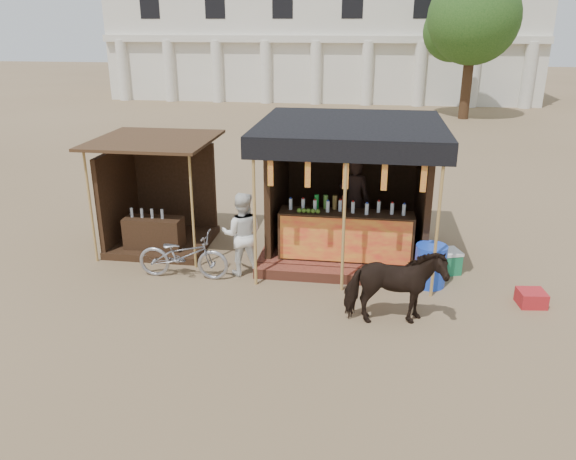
# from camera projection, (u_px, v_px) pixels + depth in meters

# --- Properties ---
(ground) EXTENTS (120.00, 120.00, 0.00)m
(ground) POSITION_uv_depth(u_px,v_px,m) (273.00, 329.00, 8.99)
(ground) COLOR #846B4C
(ground) RESTS_ON ground
(main_stall) EXTENTS (3.60, 3.61, 2.78)m
(main_stall) POSITION_uv_depth(u_px,v_px,m) (348.00, 206.00, 11.61)
(main_stall) COLOR brown
(main_stall) RESTS_ON ground
(secondary_stall) EXTENTS (2.40, 2.40, 2.38)m
(secondary_stall) POSITION_uv_depth(u_px,v_px,m) (154.00, 207.00, 12.13)
(secondary_stall) COLOR #372014
(secondary_stall) RESTS_ON ground
(cow) EXTENTS (1.64, 0.95, 1.31)m
(cow) POSITION_uv_depth(u_px,v_px,m) (394.00, 287.00, 8.91)
(cow) COLOR black
(cow) RESTS_ON ground
(motorbike) EXTENTS (1.75, 0.63, 0.92)m
(motorbike) POSITION_uv_depth(u_px,v_px,m) (183.00, 255.00, 10.65)
(motorbike) COLOR #9A9AA2
(motorbike) RESTS_ON ground
(bystander) EXTENTS (0.87, 0.71, 1.64)m
(bystander) POSITION_uv_depth(u_px,v_px,m) (242.00, 234.00, 10.69)
(bystander) COLOR white
(bystander) RESTS_ON ground
(blue_barrel) EXTENTS (0.72, 0.72, 0.79)m
(blue_barrel) POSITION_uv_depth(u_px,v_px,m) (430.00, 266.00, 10.35)
(blue_barrel) COLOR blue
(blue_barrel) RESTS_ON ground
(red_crate) EXTENTS (0.49, 0.47, 0.26)m
(red_crate) POSITION_uv_depth(u_px,v_px,m) (531.00, 298.00, 9.70)
(red_crate) COLOR #AC1C20
(red_crate) RESTS_ON ground
(cooler) EXTENTS (0.75, 0.63, 0.46)m
(cooler) POSITION_uv_depth(u_px,v_px,m) (443.00, 262.00, 10.92)
(cooler) COLOR #1B7A4A
(cooler) RESTS_ON ground
(background_building) EXTENTS (26.00, 7.45, 8.18)m
(background_building) POSITION_uv_depth(u_px,v_px,m) (322.00, 33.00, 35.65)
(background_building) COLOR silver
(background_building) RESTS_ON ground
(tree) EXTENTS (4.50, 4.40, 7.00)m
(tree) POSITION_uv_depth(u_px,v_px,m) (469.00, 22.00, 27.12)
(tree) COLOR #382314
(tree) RESTS_ON ground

